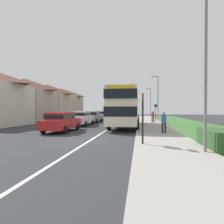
% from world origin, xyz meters
% --- Properties ---
extents(ground_plane, '(120.00, 120.00, 0.00)m').
position_xyz_m(ground_plane, '(0.00, 0.00, 0.00)').
color(ground_plane, '#2D3033').
extents(lane_marking_centre, '(0.14, 60.00, 0.01)m').
position_xyz_m(lane_marking_centre, '(0.00, 8.00, 0.00)').
color(lane_marking_centre, silver).
rests_on(lane_marking_centre, ground_plane).
extents(pavement_near_side, '(3.20, 68.00, 0.12)m').
position_xyz_m(pavement_near_side, '(4.20, 6.00, 0.06)').
color(pavement_near_side, '#9E998E').
rests_on(pavement_near_side, ground_plane).
extents(grass_verge_seaward, '(6.00, 68.00, 0.08)m').
position_xyz_m(grass_verge_seaward, '(8.50, 6.00, 0.04)').
color(grass_verge_seaward, '#3D6B33').
rests_on(grass_verge_seaward, ground_plane).
extents(roadside_hedge, '(1.10, 2.50, 0.90)m').
position_xyz_m(roadside_hedge, '(6.30, -1.85, 0.45)').
color(roadside_hedge, '#2D5128').
rests_on(roadside_hedge, ground_plane).
extents(double_decker_bus, '(2.80, 10.74, 3.70)m').
position_xyz_m(double_decker_bus, '(1.42, 8.33, 2.14)').
color(double_decker_bus, beige).
rests_on(double_decker_bus, ground_plane).
extents(parked_car_red, '(1.93, 4.47, 1.59)m').
position_xyz_m(parked_car_red, '(-3.45, 3.55, 0.88)').
color(parked_car_red, '#B21E1E').
rests_on(parked_car_red, ground_plane).
extents(parked_car_white, '(1.88, 4.59, 1.64)m').
position_xyz_m(parked_car_white, '(-3.61, 9.36, 0.90)').
color(parked_car_white, silver).
rests_on(parked_car_white, ground_plane).
extents(parked_car_grey, '(1.97, 4.37, 1.57)m').
position_xyz_m(parked_car_grey, '(-3.65, 14.49, 0.87)').
color(parked_car_grey, slate).
rests_on(parked_car_grey, ground_plane).
extents(parked_car_silver, '(1.97, 3.93, 1.61)m').
position_xyz_m(parked_car_silver, '(-3.51, 19.96, 0.89)').
color(parked_car_silver, '#B7B7BC').
rests_on(parked_car_silver, ground_plane).
extents(pedestrian_at_stop, '(0.34, 0.34, 1.67)m').
position_xyz_m(pedestrian_at_stop, '(4.57, 2.90, 0.98)').
color(pedestrian_at_stop, '#23232D').
rests_on(pedestrian_at_stop, ground_plane).
extents(pedestrian_walking_away, '(0.34, 0.34, 1.67)m').
position_xyz_m(pedestrian_walking_away, '(4.59, 13.91, 0.98)').
color(pedestrian_walking_away, '#23232D').
rests_on(pedestrian_walking_away, ground_plane).
extents(bus_stop_sign, '(0.09, 0.52, 2.60)m').
position_xyz_m(bus_stop_sign, '(3.00, -1.45, 1.54)').
color(bus_stop_sign, black).
rests_on(bus_stop_sign, ground_plane).
extents(cycle_route_sign, '(0.44, 0.08, 2.52)m').
position_xyz_m(cycle_route_sign, '(4.97, 14.02, 1.43)').
color(cycle_route_sign, slate).
rests_on(cycle_route_sign, ground_plane).
extents(street_lamp_near, '(1.14, 0.20, 8.17)m').
position_xyz_m(street_lamp_near, '(5.35, -2.78, 4.64)').
color(street_lamp_near, slate).
rests_on(street_lamp_near, ground_plane).
extents(street_lamp_mid, '(1.14, 0.20, 6.71)m').
position_xyz_m(street_lamp_mid, '(5.43, 17.04, 3.90)').
color(street_lamp_mid, slate).
rests_on(street_lamp_mid, ground_plane).
extents(street_lamp_far, '(1.14, 0.20, 6.58)m').
position_xyz_m(street_lamp_far, '(5.21, 31.45, 3.83)').
color(street_lamp_far, slate).
rests_on(street_lamp_far, ground_plane).
extents(house_terrace_far_side, '(7.69, 26.47, 6.43)m').
position_xyz_m(house_terrace_far_side, '(-14.04, 17.62, 3.22)').
color(house_terrace_far_side, beige).
rests_on(house_terrace_far_side, ground_plane).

